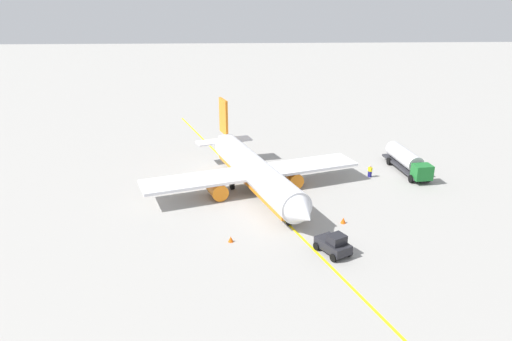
{
  "coord_description": "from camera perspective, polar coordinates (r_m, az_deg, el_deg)",
  "views": [
    {
      "loc": [
        56.37,
        -2.74,
        24.13
      ],
      "look_at": [
        0.0,
        0.0,
        3.0
      ],
      "focal_mm": 33.07,
      "sensor_mm": 36.0,
      "label": 1
    }
  ],
  "objects": [
    {
      "name": "refueling_worker",
      "position": [
        68.02,
        13.62,
        -0.12
      ],
      "size": [
        0.63,
        0.58,
        1.71
      ],
      "color": "navy",
      "rests_on": "ground"
    },
    {
      "name": "ground_plane",
      "position": [
        61.38,
        0.0,
        -2.62
      ],
      "size": [
        400.0,
        400.0,
        0.0
      ],
      "primitive_type": "plane",
      "color": "#9E9B96"
    },
    {
      "name": "safety_cone_wingtip",
      "position": [
        49.48,
        -3.07,
        -8.28
      ],
      "size": [
        0.57,
        0.57,
        0.63
      ],
      "primitive_type": "cone",
      "color": "#F2590F",
      "rests_on": "ground"
    },
    {
      "name": "safety_cone_nose",
      "position": [
        54.07,
        10.51,
        -5.95
      ],
      "size": [
        0.62,
        0.62,
        0.68
      ],
      "primitive_type": "cone",
      "color": "#F2590F",
      "rests_on": "ground"
    },
    {
      "name": "taxi_line_marking",
      "position": [
        61.37,
        0.0,
        -2.62
      ],
      "size": [
        79.52,
        27.21,
        0.01
      ],
      "primitive_type": "cube",
      "rotation": [
        0.0,
        0.0,
        0.33
      ],
      "color": "yellow",
      "rests_on": "ground"
    },
    {
      "name": "pushback_tug",
      "position": [
        47.66,
        9.38,
        -8.8
      ],
      "size": [
        4.12,
        3.65,
        2.2
      ],
      "color": "#232328",
      "rests_on": "ground"
    },
    {
      "name": "airplane",
      "position": [
        60.82,
        -0.17,
        -0.16
      ],
      "size": [
        30.56,
        28.93,
        9.65
      ],
      "color": "white",
      "rests_on": "ground"
    },
    {
      "name": "fuel_tanker",
      "position": [
        71.22,
        17.81,
        1.18
      ],
      "size": [
        11.52,
        3.75,
        3.15
      ],
      "color": "#2D2D33",
      "rests_on": "ground"
    }
  ]
}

